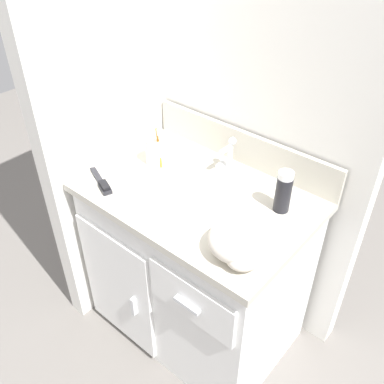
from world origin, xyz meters
name	(u,v)px	position (x,y,z in m)	size (l,w,h in m)	color
ground_plane	(196,321)	(0.00, 0.00, 0.00)	(6.00, 6.00, 0.00)	slate
wall_back	(257,71)	(0.00, 0.33, 1.10)	(1.00, 0.08, 2.20)	silver
wall_left	(100,65)	(-0.46, 0.00, 1.10)	(0.08, 0.64, 2.20)	silver
vanity	(196,262)	(0.00, 0.00, 0.39)	(0.82, 0.57, 0.75)	white
backsplash	(242,147)	(0.00, 0.27, 0.81)	(0.82, 0.02, 0.14)	beige
sink_faucet	(229,160)	(0.00, 0.19, 0.80)	(0.09, 0.09, 0.14)	silver
toothbrush_cup	(156,151)	(-0.25, 0.05, 0.80)	(0.09, 0.08, 0.17)	silver
shaving_cream_can	(283,192)	(0.28, 0.11, 0.82)	(0.05, 0.05, 0.15)	black
hairbrush	(102,183)	(-0.29, -0.19, 0.76)	(0.18, 0.09, 0.03)	#232328
hand_towel	(241,242)	(0.29, -0.15, 0.79)	(0.19, 0.20, 0.10)	beige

